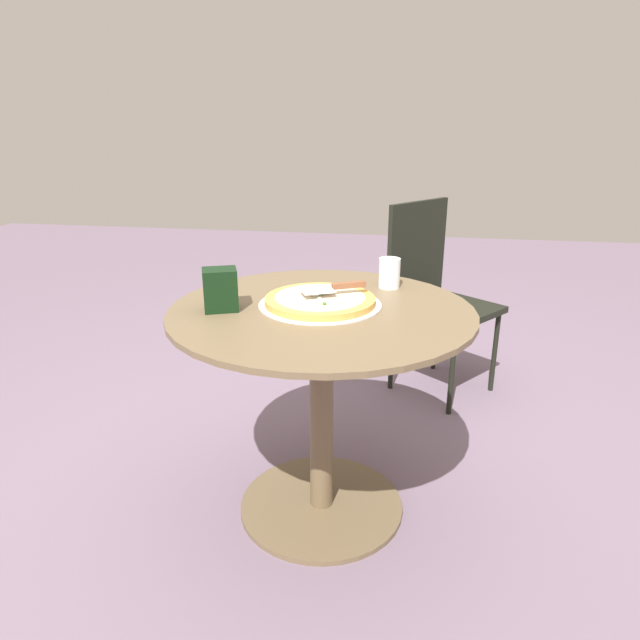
% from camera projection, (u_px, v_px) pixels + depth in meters
% --- Properties ---
extents(ground_plane, '(10.00, 10.00, 0.00)m').
position_uv_depth(ground_plane, '(321.00, 506.00, 1.95)').
color(ground_plane, slate).
extents(patio_table, '(0.94, 0.94, 0.73)m').
position_uv_depth(patio_table, '(322.00, 375.00, 1.78)').
color(patio_table, brown).
rests_on(patio_table, ground).
extents(pizza_on_tray, '(0.38, 0.38, 0.04)m').
position_uv_depth(pizza_on_tray, '(320.00, 301.00, 1.73)').
color(pizza_on_tray, silver).
rests_on(pizza_on_tray, patio_table).
extents(pizza_server, '(0.14, 0.21, 0.02)m').
position_uv_depth(pizza_server, '(334.00, 287.00, 1.74)').
color(pizza_server, silver).
rests_on(pizza_server, pizza_on_tray).
extents(drinking_cup, '(0.07, 0.07, 0.10)m').
position_uv_depth(drinking_cup, '(389.00, 273.00, 1.90)').
color(drinking_cup, white).
rests_on(drinking_cup, patio_table).
extents(napkin_dispenser, '(0.11, 0.12, 0.13)m').
position_uv_depth(napkin_dispenser, '(220.00, 290.00, 1.67)').
color(napkin_dispenser, black).
rests_on(napkin_dispenser, patio_table).
extents(patio_chair_near, '(0.58, 0.58, 0.92)m').
position_uv_depth(patio_chair_near, '(433.00, 287.00, 2.69)').
color(patio_chair_near, black).
rests_on(patio_chair_near, ground).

